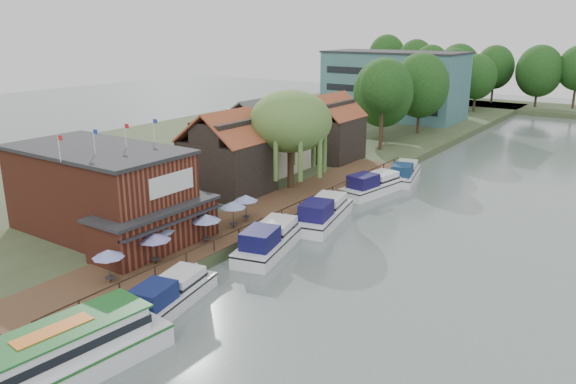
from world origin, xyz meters
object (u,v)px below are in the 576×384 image
Objects in this scene: umbrella_1 at (155,248)px; umbrella_5 at (246,208)px; cruiser_2 at (323,210)px; willow at (291,140)px; cruiser_3 at (374,182)px; umbrella_4 at (233,215)px; tour_boat at (43,361)px; cottage_a at (227,152)px; swan at (105,323)px; cruiser_0 at (170,291)px; cottage_b at (263,134)px; umbrella_2 at (160,240)px; hotel_block at (394,85)px; cruiser_4 at (405,171)px; cottage_c at (330,127)px; pub at (115,194)px; cruiser_1 at (270,236)px; umbrella_0 at (109,266)px; umbrella_3 at (206,228)px.

umbrella_5 is at bearing 92.69° from umbrella_1.
cruiser_2 is (3.87, 17.06, -0.98)m from umbrella_1.
willow is 1.02× the size of cruiser_3.
tour_boat is (5.35, -21.23, -0.79)m from umbrella_4.
cottage_a is 19.55× the size of swan.
tour_boat is (1.11, -9.71, 0.40)m from cruiser_0.
umbrella_5 is at bearing -75.61° from willow.
umbrella_2 is at bearing -68.98° from cottage_b.
cottage_b is 0.92× the size of willow.
umbrella_4 is 2.14m from umbrella_5.
swan is at bearing -77.65° from hotel_block.
cruiser_4 is at bearing 78.69° from cruiser_0.
umbrella_4 is 5.40× the size of swan.
willow is 35.83m from tour_boat.
cottage_c is 11.59m from cruiser_4.
pub reaches higher than umbrella_5.
cruiser_1 is (14.70, -18.49, -3.98)m from cottage_b.
swan is (3.14, -17.78, -2.07)m from umbrella_5.
cottage_b is (4.00, -46.00, -1.90)m from hotel_block.
cottage_b is 27.85m from umbrella_2.
willow is 4.29× the size of umbrella_1.
cruiser_1 reaches higher than cruiser_0.
cottage_b reaches higher than cruiser_0.
cruiser_1 is (10.70, -27.49, -3.98)m from cottage_c.
umbrella_2 reaches higher than tour_boat.
hotel_block is 2.99× the size of cottage_c.
umbrella_4 is (14.67, -64.26, -4.86)m from hotel_block.
umbrella_0 is 13.33m from cruiser_1.
umbrella_4 is (3.17, -13.26, -3.93)m from willow.
cottage_c is at bearing 162.27° from cruiser_4.
pub is 8.42× the size of umbrella_0.
cruiser_2 reaches higher than cruiser_3.
cottage_a is 0.89× the size of cruiser_4.
cottage_a is at bearing 114.51° from umbrella_1.
cruiser_0 is at bearing -103.96° from cruiser_4.
tour_boat is at bearing -65.95° from umbrella_2.
willow is at bearing 80.07° from pub.
umbrella_2 and umbrella_5 have the same top height.
cottage_a is at bearing 166.26° from cruiser_2.
cruiser_4 is (4.89, 34.16, -1.12)m from umbrella_2.
pub is 8.42× the size of umbrella_2.
hotel_block reaches higher than cruiser_3.
umbrella_4 reaches higher than swan.
pub is 2.08× the size of cottage_b.
umbrella_4 is at bearing 90.30° from umbrella_0.
cruiser_2 is (14.76, -10.22, -3.94)m from cottage_b.
tour_boat is at bearing -67.92° from cottage_b.
umbrella_3 is at bearing 22.45° from pub.
pub is at bearing 144.91° from cruiser_0.
pub is 9.44m from umbrella_0.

